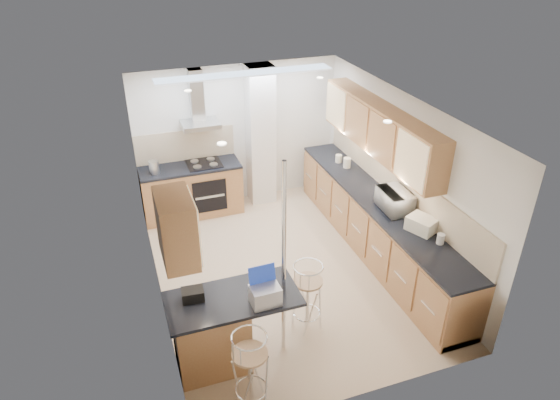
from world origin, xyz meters
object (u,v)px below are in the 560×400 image
object	(u,v)px
bar_stool_near	(250,371)
bar_stool_end	(307,297)
laptop	(265,295)
bread_bin	(422,224)
microwave	(395,201)

from	to	relation	value
bar_stool_near	bar_stool_end	bearing A→B (deg)	31.03
laptop	bar_stool_end	bearing A→B (deg)	31.17
bar_stool_near	bar_stool_end	distance (m)	1.34
laptop	bread_bin	bearing A→B (deg)	14.62
laptop	bar_stool_end	distance (m)	0.99
microwave	bread_bin	xyz separation A→B (m)	(0.06, -0.60, -0.06)
microwave	bar_stool_end	size ratio (longest dim) A/B	0.57
laptop	bread_bin	distance (m)	2.54
microwave	bread_bin	size ratio (longest dim) A/B	1.50
bar_stool_near	bread_bin	size ratio (longest dim) A/B	2.64
bar_stool_near	bar_stool_end	xyz separation A→B (m)	(1.00, 0.89, -0.00)
microwave	bar_stool_end	bearing A→B (deg)	119.46
bar_stool_near	bread_bin	world-z (taller)	bread_bin
bar_stool_end	microwave	bearing A→B (deg)	-8.50
laptop	microwave	bearing A→B (deg)	27.19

